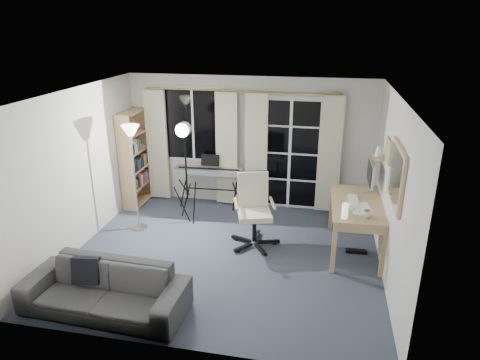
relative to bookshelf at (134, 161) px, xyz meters
name	(u,v)px	position (x,y,z in m)	size (l,w,h in m)	color
floor	(225,255)	(2.12, -1.59, -0.86)	(4.50, 4.00, 0.02)	#323D49
window	(193,124)	(1.07, 0.38, 0.65)	(1.20, 0.08, 1.40)	white
french_door	(290,155)	(2.87, 0.38, 0.18)	(1.32, 0.09, 2.11)	white
curtains	(241,150)	(1.98, 0.29, 0.25)	(3.60, 0.07, 2.13)	gold
bookshelf	(134,161)	(0.00, 0.00, 0.00)	(0.29, 0.83, 1.78)	#AB7E5A
torchiere_lamp	(132,147)	(0.49, -1.02, 0.58)	(0.37, 0.37, 1.78)	#B2B2B7
keyboard_piano	(209,171)	(1.43, 0.10, -0.15)	(1.28, 0.66, 0.92)	black
studio_light	(184,141)	(1.22, -0.62, 0.60)	(0.32, 0.36, 1.81)	black
office_chair	(254,203)	(2.46, -1.09, -0.18)	(0.79, 0.75, 1.13)	black
desk	(357,208)	(4.00, -1.05, -0.16)	(0.77, 1.49, 0.79)	tan
monitor	(371,174)	(4.20, -0.60, 0.24)	(0.19, 0.57, 0.49)	silver
desk_clutter	(352,219)	(3.94, -1.28, -0.23)	(0.45, 0.90, 1.00)	white
mug	(367,213)	(4.10, -1.55, 0.01)	(0.13, 0.10, 0.13)	silver
wall_mirror	(397,176)	(4.34, -1.94, 0.70)	(0.04, 0.94, 0.74)	#AB7E5A
framed_print	(388,151)	(4.35, -1.04, 0.75)	(0.03, 0.42, 0.32)	#AB7E5A
wall_shelf	(378,153)	(4.28, -0.54, 0.56)	(0.16, 0.30, 0.18)	#AB7E5A
sofa	(103,283)	(1.00, -3.14, -0.46)	(1.99, 0.66, 0.77)	#2B2A2D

